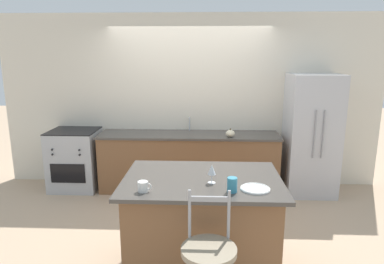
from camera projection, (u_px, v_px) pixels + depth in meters
The scene contains 13 objects.
ground_plane at pixel (188, 198), 5.08m from camera, with size 18.00×18.00×0.00m, color tan.
wall_back at pixel (190, 101), 5.45m from camera, with size 6.00×0.07×2.70m.
back_counter at pixel (189, 161), 5.34m from camera, with size 2.75×0.67×0.90m.
sink_faucet at pixel (190, 122), 5.41m from camera, with size 0.02×0.13×0.22m.
kitchen_island at pixel (202, 225), 3.28m from camera, with size 1.47×1.03×0.96m.
refrigerator at pixel (311, 135), 5.12m from camera, with size 0.73×0.71×1.81m.
oven_range at pixel (76, 159), 5.39m from camera, with size 0.72×0.67×0.94m.
bar_stool_near at pixel (209, 263), 2.53m from camera, with size 0.41×0.41×1.09m.
dinner_plate at pixel (255, 189), 2.91m from camera, with size 0.25×0.25×0.02m.
wine_glass at pixel (212, 170), 3.03m from camera, with size 0.07×0.07×0.17m.
coffee_mug at pixel (143, 187), 2.86m from camera, with size 0.12×0.09×0.09m.
tumbler_cup at pixel (232, 185), 2.85m from camera, with size 0.08×0.08×0.13m.
pumpkin_decoration at pixel (230, 133), 5.02m from camera, with size 0.13×0.13×0.13m.
Camera 1 is at (0.27, -4.73, 2.08)m, focal length 32.00 mm.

